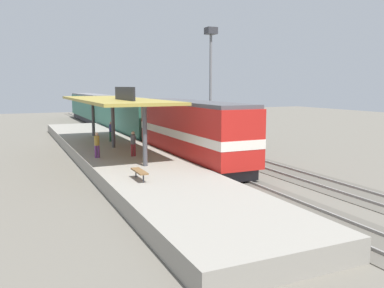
{
  "coord_description": "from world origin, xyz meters",
  "views": [
    {
      "loc": [
        -11.88,
        -30.77,
        5.67
      ],
      "look_at": [
        -1.38,
        -7.71,
        2.0
      ],
      "focal_mm": 37.65,
      "sensor_mm": 36.0,
      "label": 1
    }
  ],
  "objects_px": {
    "freight_car": "(196,124)",
    "person_boarding": "(111,130)",
    "light_mast": "(211,60)",
    "person_walking": "(133,142)",
    "person_waiting": "(97,144)",
    "passenger_carriage_front": "(125,116)",
    "platform_bench": "(139,171)",
    "locomotive": "(191,131)",
    "passenger_carriage_rear": "(91,107)"
  },
  "relations": [
    {
      "from": "freight_car",
      "to": "person_boarding",
      "type": "bearing_deg",
      "value": -174.69
    },
    {
      "from": "light_mast",
      "to": "person_walking",
      "type": "relative_size",
      "value": 6.84
    },
    {
      "from": "light_mast",
      "to": "person_waiting",
      "type": "xyz_separation_m",
      "value": [
        -14.47,
        -11.69,
        -6.54
      ]
    },
    {
      "from": "person_boarding",
      "to": "passenger_carriage_front",
      "type": "bearing_deg",
      "value": 68.34
    },
    {
      "from": "platform_bench",
      "to": "locomotive",
      "type": "relative_size",
      "value": 0.12
    },
    {
      "from": "freight_car",
      "to": "light_mast",
      "type": "bearing_deg",
      "value": 45.7
    },
    {
      "from": "passenger_carriage_rear",
      "to": "freight_car",
      "type": "height_order",
      "value": "passenger_carriage_rear"
    },
    {
      "from": "locomotive",
      "to": "freight_car",
      "type": "height_order",
      "value": "locomotive"
    },
    {
      "from": "platform_bench",
      "to": "passenger_carriage_rear",
      "type": "xyz_separation_m",
      "value": [
        6.0,
        45.68,
        0.97
      ]
    },
    {
      "from": "person_waiting",
      "to": "person_boarding",
      "type": "bearing_deg",
      "value": 70.18
    },
    {
      "from": "freight_car",
      "to": "passenger_carriage_rear",
      "type": "bearing_deg",
      "value": 98.75
    },
    {
      "from": "passenger_carriage_front",
      "to": "person_walking",
      "type": "distance_m",
      "value": 18.43
    },
    {
      "from": "passenger_carriage_rear",
      "to": "light_mast",
      "type": "xyz_separation_m",
      "value": [
        7.8,
        -26.6,
        6.08
      ]
    },
    {
      "from": "person_boarding",
      "to": "person_walking",
      "type": "bearing_deg",
      "value": -92.68
    },
    {
      "from": "freight_car",
      "to": "person_walking",
      "type": "distance_m",
      "value": 12.54
    },
    {
      "from": "passenger_carriage_front",
      "to": "person_walking",
      "type": "xyz_separation_m",
      "value": [
        -4.3,
        -17.92,
        -0.46
      ]
    },
    {
      "from": "platform_bench",
      "to": "person_waiting",
      "type": "relative_size",
      "value": 0.99
    },
    {
      "from": "person_waiting",
      "to": "light_mast",
      "type": "bearing_deg",
      "value": 38.95
    },
    {
      "from": "passenger_carriage_rear",
      "to": "person_boarding",
      "type": "bearing_deg",
      "value": -97.28
    },
    {
      "from": "passenger_carriage_front",
      "to": "person_boarding",
      "type": "distance_m",
      "value": 10.63
    },
    {
      "from": "freight_car",
      "to": "person_walking",
      "type": "bearing_deg",
      "value": -135.2
    },
    {
      "from": "passenger_carriage_rear",
      "to": "person_waiting",
      "type": "xyz_separation_m",
      "value": [
        -6.67,
        -38.29,
        -0.46
      ]
    },
    {
      "from": "light_mast",
      "to": "person_waiting",
      "type": "height_order",
      "value": "light_mast"
    },
    {
      "from": "platform_bench",
      "to": "freight_car",
      "type": "relative_size",
      "value": 0.14
    },
    {
      "from": "platform_bench",
      "to": "passenger_carriage_front",
      "type": "distance_m",
      "value": 25.61
    },
    {
      "from": "passenger_carriage_front",
      "to": "locomotive",
      "type": "bearing_deg",
      "value": -90.0
    },
    {
      "from": "passenger_carriage_front",
      "to": "light_mast",
      "type": "relative_size",
      "value": 1.71
    },
    {
      "from": "passenger_carriage_front",
      "to": "person_waiting",
      "type": "height_order",
      "value": "passenger_carriage_front"
    },
    {
      "from": "locomotive",
      "to": "light_mast",
      "type": "xyz_separation_m",
      "value": [
        7.8,
        12.2,
        5.99
      ]
    },
    {
      "from": "passenger_carriage_front",
      "to": "light_mast",
      "type": "xyz_separation_m",
      "value": [
        7.8,
        -5.8,
        6.08
      ]
    },
    {
      "from": "light_mast",
      "to": "person_waiting",
      "type": "distance_m",
      "value": 19.72
    },
    {
      "from": "person_walking",
      "to": "freight_car",
      "type": "bearing_deg",
      "value": 44.8
    },
    {
      "from": "locomotive",
      "to": "passenger_carriage_front",
      "type": "distance_m",
      "value": 18.0
    },
    {
      "from": "locomotive",
      "to": "person_boarding",
      "type": "height_order",
      "value": "locomotive"
    },
    {
      "from": "person_waiting",
      "to": "person_walking",
      "type": "xyz_separation_m",
      "value": [
        2.37,
        -0.42,
        0.0
      ]
    },
    {
      "from": "passenger_carriage_front",
      "to": "freight_car",
      "type": "relative_size",
      "value": 1.67
    },
    {
      "from": "platform_bench",
      "to": "light_mast",
      "type": "height_order",
      "value": "light_mast"
    },
    {
      "from": "platform_bench",
      "to": "passenger_carriage_rear",
      "type": "height_order",
      "value": "passenger_carriage_rear"
    },
    {
      "from": "light_mast",
      "to": "passenger_carriage_front",
      "type": "bearing_deg",
      "value": 143.37
    },
    {
      "from": "light_mast",
      "to": "person_boarding",
      "type": "bearing_deg",
      "value": -160.84
    },
    {
      "from": "locomotive",
      "to": "person_boarding",
      "type": "bearing_deg",
      "value": 115.75
    },
    {
      "from": "person_walking",
      "to": "person_boarding",
      "type": "height_order",
      "value": "same"
    },
    {
      "from": "locomotive",
      "to": "light_mast",
      "type": "relative_size",
      "value": 1.23
    },
    {
      "from": "platform_bench",
      "to": "passenger_carriage_front",
      "type": "height_order",
      "value": "passenger_carriage_front"
    },
    {
      "from": "locomotive",
      "to": "person_waiting",
      "type": "xyz_separation_m",
      "value": [
        -6.67,
        0.51,
        -0.56
      ]
    },
    {
      "from": "platform_bench",
      "to": "locomotive",
      "type": "distance_m",
      "value": 9.19
    },
    {
      "from": "light_mast",
      "to": "freight_car",
      "type": "bearing_deg",
      "value": -134.3
    },
    {
      "from": "locomotive",
      "to": "passenger_carriage_front",
      "type": "xyz_separation_m",
      "value": [
        0.0,
        18.0,
        -0.1
      ]
    },
    {
      "from": "light_mast",
      "to": "platform_bench",
      "type": "bearing_deg",
      "value": -125.88
    },
    {
      "from": "platform_bench",
      "to": "person_waiting",
      "type": "distance_m",
      "value": 7.43
    }
  ]
}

